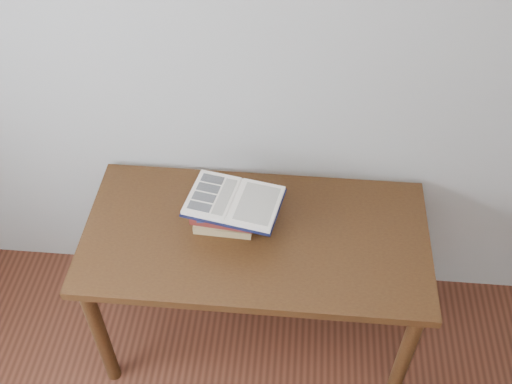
# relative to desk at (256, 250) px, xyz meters

# --- Properties ---
(desk) EXTENTS (1.35, 0.68, 0.72)m
(desk) POSITION_rel_desk_xyz_m (0.00, 0.00, 0.00)
(desk) COLOR #442811
(desk) RESTS_ON ground
(book_stack) EXTENTS (0.26, 0.20, 0.13)m
(book_stack) POSITION_rel_desk_xyz_m (-0.13, 0.05, 0.16)
(book_stack) COLOR tan
(book_stack) RESTS_ON desk
(open_book) EXTENTS (0.39, 0.31, 0.03)m
(open_book) POSITION_rel_desk_xyz_m (-0.09, 0.04, 0.24)
(open_book) COLOR black
(open_book) RESTS_ON book_stack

